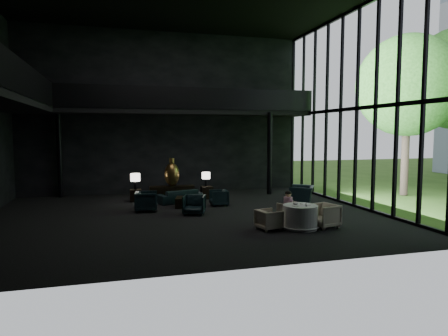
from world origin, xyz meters
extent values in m
cube|color=black|center=(0.00, 0.00, 0.00)|extent=(14.00, 12.00, 0.02)
cube|color=black|center=(0.00, 6.00, 4.00)|extent=(14.00, 0.04, 8.00)
cube|color=black|center=(0.00, -6.00, 4.00)|extent=(14.00, 0.04, 8.00)
cube|color=black|center=(1.00, 5.00, 4.00)|extent=(12.00, 2.00, 0.25)
cube|color=black|center=(-5.00, 0.00, 4.60)|extent=(0.06, 12.00, 1.00)
cube|color=black|center=(1.00, 4.00, 4.60)|extent=(12.00, 0.06, 1.00)
cylinder|color=black|center=(-5.00, 5.70, 2.00)|extent=(0.24, 0.24, 4.00)
cylinder|color=black|center=(4.80, 4.00, 2.00)|extent=(0.24, 0.24, 4.00)
cylinder|color=#382D23|center=(11.00, 2.00, 2.45)|extent=(0.36, 0.36, 4.90)
sphere|color=#2B5E21|center=(11.00, 2.00, 5.25)|extent=(4.80, 4.80, 4.80)
cube|color=black|center=(-0.06, 3.54, 0.32)|extent=(2.00, 0.45, 0.64)
ellipsoid|color=#B76529|center=(-0.06, 3.49, 1.16)|extent=(0.67, 0.67, 1.04)
cylinder|color=#B76529|center=(-0.06, 3.49, 1.78)|extent=(0.23, 0.23, 0.21)
cube|color=black|center=(-1.66, 3.61, 0.27)|extent=(0.48, 0.48, 0.53)
cylinder|color=black|center=(-1.66, 3.59, 0.71)|extent=(0.13, 0.13, 0.37)
cylinder|color=white|center=(-1.66, 3.59, 1.07)|extent=(0.42, 0.42, 0.34)
cube|color=black|center=(1.54, 3.52, 0.28)|extent=(0.51, 0.51, 0.56)
cylinder|color=black|center=(1.54, 3.67, 0.73)|extent=(0.12, 0.12, 0.34)
cylinder|color=white|center=(1.54, 3.67, 1.05)|extent=(0.38, 0.38, 0.31)
imported|color=black|center=(0.16, 2.81, 0.35)|extent=(1.87, 1.06, 0.70)
imported|color=black|center=(-1.37, 1.23, 0.46)|extent=(0.93, 0.98, 0.91)
imported|color=black|center=(1.63, 1.65, 0.33)|extent=(0.63, 0.67, 0.67)
imported|color=black|center=(0.29, 0.14, 0.41)|extent=(1.01, 0.98, 0.82)
imported|color=black|center=(5.26, 1.36, 0.52)|extent=(1.27, 1.41, 1.03)
cube|color=black|center=(0.30, 1.67, 0.20)|extent=(1.09, 1.09, 0.40)
cylinder|color=white|center=(3.11, -2.88, 0.38)|extent=(1.10, 1.10, 0.75)
cone|color=white|center=(3.11, -2.88, 0.05)|extent=(1.24, 1.24, 0.10)
imported|color=tan|center=(3.25, -1.89, 0.35)|extent=(0.87, 0.85, 0.69)
imported|color=#C3AD97|center=(3.92, -2.90, 0.44)|extent=(0.99, 1.03, 0.88)
imported|color=#A39A89|center=(2.12, -2.73, 0.31)|extent=(0.69, 0.72, 0.63)
cylinder|color=#E19FC5|center=(3.09, -2.00, 0.66)|extent=(0.30, 0.30, 0.42)
sphere|color=#D8A884|center=(3.09, -2.00, 0.98)|extent=(0.21, 0.21, 0.21)
ellipsoid|color=black|center=(3.09, -2.00, 1.01)|extent=(0.22, 0.22, 0.15)
cylinder|color=white|center=(2.88, -3.00, 0.76)|extent=(0.30, 0.30, 0.01)
cylinder|color=white|center=(3.29, -2.71, 0.76)|extent=(0.26, 0.26, 0.01)
cylinder|color=white|center=(3.33, -3.00, 0.76)|extent=(0.19, 0.19, 0.01)
cylinder|color=white|center=(3.30, -2.91, 0.79)|extent=(0.11, 0.11, 0.06)
ellipsoid|color=white|center=(3.00, -2.78, 0.79)|extent=(0.17, 0.17, 0.09)
cylinder|color=#99999E|center=(3.19, -3.12, 0.78)|extent=(0.07, 0.07, 0.06)
camera|label=1|loc=(-2.47, -14.22, 3.04)|focal=32.00mm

